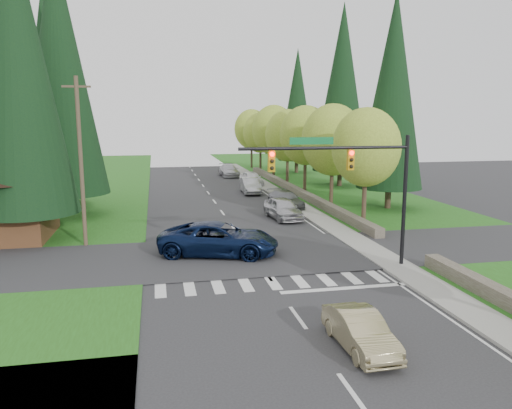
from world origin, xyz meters
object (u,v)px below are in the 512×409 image
object	(u,v)px
sedan_champagne	(360,331)
parked_car_a	(283,208)
parked_car_d	(252,178)
parked_car_b	(286,200)
parked_car_e	(229,171)
suv_navy	(219,239)
parked_car_c	(251,186)

from	to	relation	value
sedan_champagne	parked_car_a	xyz separation A→B (m)	(2.90, 21.52, 0.18)
sedan_champagne	parked_car_d	world-z (taller)	parked_car_d
parked_car_b	parked_car_d	xyz separation A→B (m)	(-0.13, 14.66, 0.08)
parked_car_a	parked_car_e	bearing A→B (deg)	84.40
sedan_champagne	parked_car_a	world-z (taller)	parked_car_a
sedan_champagne	parked_car_e	xyz separation A→B (m)	(2.90, 49.74, 0.14)
suv_navy	parked_car_a	xyz separation A→B (m)	(6.07, 9.09, -0.11)
suv_navy	parked_car_c	xyz separation A→B (m)	(6.07, 22.27, -0.14)
parked_car_a	parked_car_c	world-z (taller)	parked_car_a
sedan_champagne	parked_car_b	xyz separation A→B (m)	(4.30, 26.04, 0.09)
parked_car_e	parked_car_a	bearing A→B (deg)	-92.15
suv_navy	parked_car_a	size ratio (longest dim) A/B	1.39
parked_car_a	parked_car_e	size ratio (longest dim) A/B	0.91
suv_navy	parked_car_e	xyz separation A→B (m)	(6.07, 37.31, -0.16)
suv_navy	parked_car_e	bearing A→B (deg)	7.37
parked_car_c	parked_car_b	bearing A→B (deg)	-78.62
suv_navy	parked_car_b	distance (m)	15.53
suv_navy	parked_car_d	world-z (taller)	suv_navy
parked_car_b	parked_car_e	distance (m)	23.74
parked_car_d	parked_car_e	world-z (taller)	parked_car_d
suv_navy	parked_car_b	world-z (taller)	suv_navy
parked_car_b	parked_car_e	world-z (taller)	parked_car_e
sedan_champagne	parked_car_b	world-z (taller)	parked_car_b
sedan_champagne	parked_car_b	size ratio (longest dim) A/B	0.78
sedan_champagne	parked_car_a	size ratio (longest dim) A/B	0.80
parked_car_b	parked_car_e	bearing A→B (deg)	87.29
parked_car_b	parked_car_d	size ratio (longest dim) A/B	1.06
sedan_champagne	suv_navy	world-z (taller)	suv_navy
parked_car_b	parked_car_c	distance (m)	8.77
parked_car_c	parked_car_d	world-z (taller)	parked_car_d
sedan_champagne	parked_car_c	bearing A→B (deg)	83.34
parked_car_a	parked_car_c	bearing A→B (deg)	84.40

